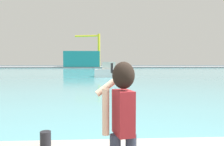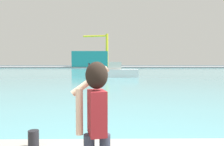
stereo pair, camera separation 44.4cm
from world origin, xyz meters
name	(u,v)px [view 2 (the right image)]	position (x,y,z in m)	size (l,w,h in m)	color
ground_plane	(110,72)	(0.00, 50.00, 0.00)	(220.00, 220.00, 0.00)	#334751
harbor_water	(110,71)	(0.00, 52.00, 0.01)	(140.00, 100.00, 0.02)	#599EA8
far_shore_dock	(110,67)	(0.00, 92.00, 0.22)	(140.00, 20.00, 0.45)	gray
person_photographer	(96,115)	(-0.47, -0.12, 1.54)	(0.53, 0.54, 1.74)	#2D3342
harbor_bollard	(34,139)	(-1.85, 1.54, 0.65)	(0.22, 0.22, 0.35)	black
boat_moored	(119,71)	(1.15, 30.34, 0.83)	(5.74, 2.35, 2.26)	white
warehouse_left	(91,59)	(-7.92, 87.38, 3.57)	(14.21, 10.35, 6.24)	teal
port_crane	(104,47)	(-2.48, 85.13, 8.65)	(10.28, 2.94, 13.27)	yellow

